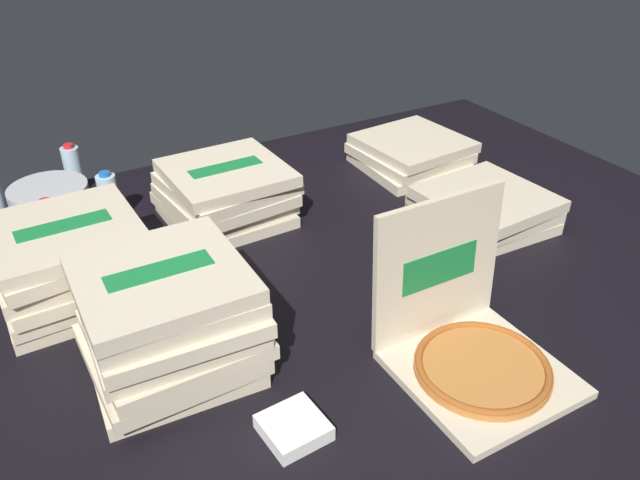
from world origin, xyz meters
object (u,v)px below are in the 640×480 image
at_px(napkin_pile, 294,428).
at_px(pizza_stack_left_far, 411,153).
at_px(pizza_stack_center_near, 484,208).
at_px(water_bottle_0, 73,169).
at_px(ice_bucket, 51,205).
at_px(pizza_stack_right_near, 225,194).
at_px(pizza_stack_left_mid, 169,320).
at_px(water_bottle_4, 109,199).
at_px(pizza_stack_center_far, 69,263).
at_px(open_pizza_box, 469,341).
at_px(water_bottle_2, 52,228).

bearing_deg(napkin_pile, pizza_stack_left_far, 43.40).
relative_size(pizza_stack_center_near, water_bottle_0, 2.17).
bearing_deg(ice_bucket, pizza_stack_right_near, -27.08).
height_order(pizza_stack_right_near, ice_bucket, pizza_stack_right_near).
height_order(pizza_stack_left_mid, water_bottle_4, pizza_stack_left_mid).
bearing_deg(pizza_stack_center_far, open_pizza_box, -44.35).
distance_m(water_bottle_2, water_bottle_4, 0.25).
height_order(pizza_stack_center_far, water_bottle_0, pizza_stack_center_far).
height_order(pizza_stack_center_near, pizza_stack_right_near, pizza_stack_right_near).
height_order(pizza_stack_center_far, pizza_stack_right_near, pizza_stack_center_far).
xyz_separation_m(pizza_stack_left_mid, pizza_stack_right_near, (0.42, 0.66, -0.04)).
xyz_separation_m(pizza_stack_right_near, water_bottle_2, (-0.59, 0.08, -0.01)).
bearing_deg(pizza_stack_left_far, pizza_stack_left_mid, -151.59).
bearing_deg(pizza_stack_center_near, water_bottle_2, 157.72).
xyz_separation_m(pizza_stack_center_far, ice_bucket, (0.03, 0.51, -0.05)).
distance_m(pizza_stack_center_near, pizza_stack_right_near, 0.94).
height_order(pizza_stack_left_mid, pizza_stack_center_near, pizza_stack_left_mid).
distance_m(pizza_stack_left_mid, water_bottle_0, 1.17).
distance_m(pizza_stack_left_mid, water_bottle_2, 0.76).
relative_size(water_bottle_0, water_bottle_4, 1.00).
bearing_deg(pizza_stack_center_far, pizza_stack_center_near, -10.95).
xyz_separation_m(water_bottle_2, water_bottle_4, (0.22, 0.11, 0.00)).
distance_m(pizza_stack_right_near, water_bottle_2, 0.60).
bearing_deg(water_bottle_2, pizza_stack_left_mid, -77.12).
xyz_separation_m(pizza_stack_left_mid, pizza_stack_center_far, (-0.17, 0.44, -0.02)).
distance_m(water_bottle_2, napkin_pile, 1.15).
relative_size(water_bottle_2, napkin_pile, 1.43).
height_order(open_pizza_box, water_bottle_4, open_pizza_box).
height_order(pizza_stack_left_far, napkin_pile, pizza_stack_left_far).
relative_size(open_pizza_box, pizza_stack_right_near, 0.93).
relative_size(open_pizza_box, napkin_pile, 3.09).
xyz_separation_m(pizza_stack_center_far, napkin_pile, (0.33, -0.80, -0.11)).
bearing_deg(pizza_stack_left_far, ice_bucket, 170.01).
relative_size(pizza_stack_center_near, pizza_stack_right_near, 0.94).
bearing_deg(ice_bucket, water_bottle_4, -26.77).
height_order(water_bottle_4, napkin_pile, water_bottle_4).
xyz_separation_m(pizza_stack_left_far, water_bottle_4, (-1.24, 0.16, 0.03)).
xyz_separation_m(pizza_stack_right_near, water_bottle_0, (-0.43, 0.51, -0.01)).
height_order(pizza_stack_right_near, water_bottle_2, pizza_stack_right_near).
relative_size(pizza_stack_center_near, napkin_pile, 3.10).
distance_m(pizza_stack_left_mid, water_bottle_4, 0.85).
distance_m(pizza_stack_center_far, water_bottle_4, 0.47).
distance_m(pizza_stack_center_near, pizza_stack_center_far, 1.41).
height_order(open_pizza_box, ice_bucket, open_pizza_box).
xyz_separation_m(open_pizza_box, napkin_pile, (-0.51, 0.02, -0.06)).
distance_m(pizza_stack_left_mid, ice_bucket, 0.96).
bearing_deg(pizza_stack_right_near, water_bottle_2, 172.58).
xyz_separation_m(pizza_stack_center_near, ice_bucket, (-1.36, 0.78, 0.01)).
height_order(pizza_stack_right_near, napkin_pile, pizza_stack_right_near).
bearing_deg(napkin_pile, pizza_stack_center_far, 112.29).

